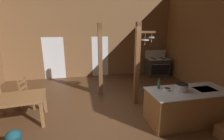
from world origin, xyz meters
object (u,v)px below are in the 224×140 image
Objects in this scene: kitchen_island at (187,106)px; stove_range at (157,67)px; dining_table at (9,101)px; ladderback_chair_near_window at (6,96)px; ladderback_chair_by_post at (28,94)px; bottle_tall_on_counter at (159,84)px; mixing_bowl_on_counter at (167,89)px; stockpot_on_counter at (182,87)px.

stove_range is (1.29, 4.09, 0.04)m from kitchen_island.
dining_table is at bearing 169.61° from kitchen_island.
ladderback_chair_by_post is at bearing 6.98° from ladderback_chair_near_window.
kitchen_island is 2.27× the size of ladderback_chair_near_window.
ladderback_chair_by_post is at bearing 158.32° from bottle_tall_on_counter.
ladderback_chair_near_window is at bearing 160.44° from mixing_bowl_on_counter.
ladderback_chair_near_window is at bearing 161.98° from bottle_tall_on_counter.
ladderback_chair_near_window is (-6.29, -2.41, -0.03)m from stove_range.
kitchen_island is 2.27× the size of ladderback_chair_by_post.
bottle_tall_on_counter is at bearing -21.68° from ladderback_chair_by_post.
kitchen_island is 0.59m from stockpot_on_counter.
ladderback_chair_near_window is at bearing 161.36° from kitchen_island.
mixing_bowl_on_counter reaches higher than ladderback_chair_near_window.
ladderback_chair_by_post is (0.16, 0.92, -0.20)m from dining_table.
dining_table is at bearing 169.72° from mixing_bowl_on_counter.
dining_table is at bearing -150.95° from stove_range.
bottle_tall_on_counter is (3.69, -1.47, 0.55)m from ladderback_chair_by_post.
bottle_tall_on_counter is (-0.71, 0.29, 0.56)m from kitchen_island.
mixing_bowl_on_counter reaches higher than dining_table.
stove_range reaches higher than stockpot_on_counter.
stove_range is 1.39× the size of ladderback_chair_near_window.
ladderback_chair_by_post is at bearing -157.72° from stove_range.
ladderback_chair_near_window is 5.08m from stockpot_on_counter.
stove_range is 4.71× the size of bottle_tall_on_counter.
stove_range is 6.15m from ladderback_chair_by_post.
stockpot_on_counter reaches higher than dining_table.
ladderback_chair_near_window is at bearing 116.93° from dining_table.
kitchen_island is 5.27m from ladderback_chair_near_window.
ladderback_chair_by_post is (-5.69, -2.33, -0.03)m from stove_range.
stove_range is 1.39× the size of ladderback_chair_by_post.
kitchen_island is at bearing -18.64° from ladderback_chair_near_window.
stockpot_on_counter is (-1.52, -4.08, 0.51)m from stove_range.
kitchen_island is 1.21× the size of dining_table.
stockpot_on_counter is 2.16× the size of mixing_bowl_on_counter.
mixing_bowl_on_counter is at bearing -10.28° from dining_table.
ladderback_chair_near_window is 4.72m from mixing_bowl_on_counter.
stockpot_on_counter reaches higher than ladderback_chair_by_post.
stockpot_on_counter is (4.33, -0.83, 0.34)m from dining_table.
ladderback_chair_near_window is 5.47× the size of mixing_bowl_on_counter.
dining_table is (-5.86, -3.25, 0.17)m from stove_range.
kitchen_island is 1.64× the size of stove_range.
stove_range reaches higher than kitchen_island.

